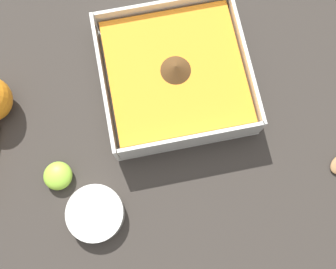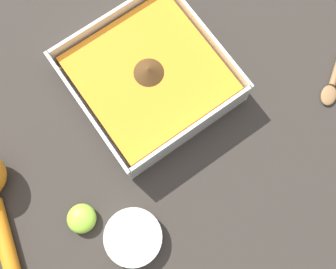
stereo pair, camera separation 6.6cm
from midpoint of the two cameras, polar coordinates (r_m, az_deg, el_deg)
The scene contains 4 objects.
ground_plane at distance 0.72m, azimuth -5.17°, elevation 6.83°, with size 4.00×4.00×0.00m, color #332D28.
square_dish at distance 0.70m, azimuth -5.45°, elevation 7.55°, with size 0.25×0.25×0.07m.
spice_bowl at distance 0.67m, azimuth -7.90°, elevation -15.13°, with size 0.10×0.10×0.03m.
lemon_half at distance 0.68m, azimuth -15.15°, elevation -12.26°, with size 0.05×0.05×0.03m.
Camera 2 is at (0.23, -0.12, 0.68)m, focal length 42.00 mm.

